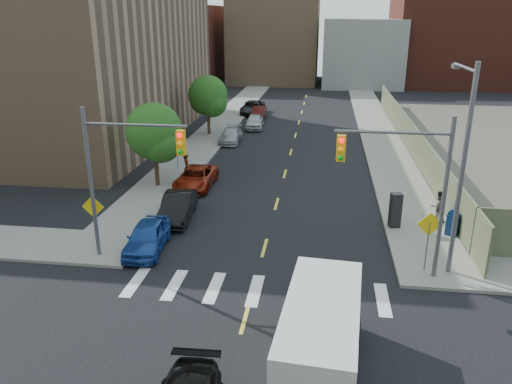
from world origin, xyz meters
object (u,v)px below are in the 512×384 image
(parked_car_black, at_px, (178,207))
(parked_car_maroon, at_px, (259,113))
(payphone, at_px, (395,210))
(pedestrian_east, at_px, (438,207))
(parked_car_grey, at_px, (253,107))
(parked_car_blue, at_px, (147,237))
(parked_car_silver, at_px, (231,136))
(parked_car_red, at_px, (196,178))
(parked_car_white, at_px, (255,121))
(pedestrian_west, at_px, (187,168))
(cargo_van, at_px, (321,334))
(mailbox, at_px, (453,223))

(parked_car_black, xyz_separation_m, parked_car_maroon, (0.74, 28.57, -0.07))
(payphone, bearing_deg, pedestrian_east, 9.48)
(parked_car_grey, bearing_deg, parked_car_maroon, -67.77)
(parked_car_blue, distance_m, parked_car_silver, 21.54)
(parked_car_red, relative_size, parked_car_white, 1.15)
(parked_car_red, bearing_deg, pedestrian_west, 135.48)
(parked_car_blue, relative_size, pedestrian_east, 2.35)
(parked_car_red, distance_m, payphone, 13.04)
(pedestrian_west, bearing_deg, payphone, -138.91)
(parked_car_silver, xyz_separation_m, cargo_van, (8.28, -29.10, 0.76))
(parked_car_silver, relative_size, pedestrian_east, 2.46)
(parked_car_blue, relative_size, parked_car_silver, 0.96)
(parked_car_maroon, distance_m, payphone, 30.42)
(parked_car_silver, height_order, cargo_van, cargo_van)
(parked_car_black, height_order, pedestrian_west, pedestrian_west)
(parked_car_silver, bearing_deg, parked_car_blue, -91.39)
(parked_car_maroon, bearing_deg, parked_car_blue, -92.41)
(parked_car_silver, bearing_deg, parked_car_maroon, 82.97)
(parked_car_black, bearing_deg, mailbox, -6.80)
(parked_car_silver, xyz_separation_m, parked_car_grey, (0.00, 13.63, 0.10))
(parked_car_white, distance_m, cargo_van, 35.80)
(pedestrian_east, bearing_deg, parked_car_red, -23.80)
(parked_car_blue, height_order, mailbox, mailbox)
(parked_car_silver, height_order, mailbox, mailbox)
(pedestrian_east, bearing_deg, parked_car_black, -2.77)
(parked_car_red, xyz_separation_m, parked_car_grey, (0.00, 25.87, 0.06))
(mailbox, distance_m, pedestrian_west, 16.86)
(parked_car_grey, distance_m, payphone, 33.28)
(parked_car_silver, bearing_deg, mailbox, -52.28)
(parked_car_black, relative_size, parked_car_maroon, 1.11)
(parked_car_black, bearing_deg, parked_car_grey, 85.82)
(mailbox, bearing_deg, parked_car_black, -157.12)
(parked_car_silver, distance_m, cargo_van, 30.27)
(parked_car_blue, bearing_deg, pedestrian_east, 15.30)
(parked_car_red, height_order, parked_car_white, parked_car_white)
(pedestrian_east, bearing_deg, pedestrian_west, -25.75)
(pedestrian_west, xyz_separation_m, pedestrian_east, (15.11, -4.98, -0.05))
(parked_car_grey, height_order, cargo_van, cargo_van)
(parked_car_blue, distance_m, pedestrian_east, 15.21)
(parked_car_silver, bearing_deg, cargo_van, -75.51)
(cargo_van, distance_m, payphone, 12.25)
(parked_car_black, bearing_deg, parked_car_red, 88.86)
(parked_car_red, bearing_deg, mailbox, -21.27)
(parked_car_black, height_order, cargo_van, cargo_van)
(parked_car_red, distance_m, pedestrian_west, 1.20)
(parked_car_grey, relative_size, pedestrian_east, 2.98)
(parked_car_blue, height_order, parked_car_silver, parked_car_blue)
(mailbox, bearing_deg, pedestrian_west, -178.32)
(mailbox, bearing_deg, parked_car_white, 143.95)
(parked_car_maroon, bearing_deg, payphone, -69.56)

